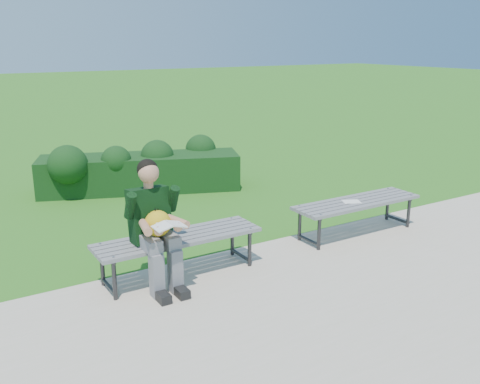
# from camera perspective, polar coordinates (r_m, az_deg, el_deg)

# --- Properties ---
(ground) EXTENTS (80.00, 80.00, 0.00)m
(ground) POSITION_cam_1_polar(r_m,az_deg,el_deg) (6.57, -0.42, -6.20)
(ground) COLOR #327116
(ground) RESTS_ON ground
(walkway) EXTENTS (30.00, 3.50, 0.02)m
(walkway) POSITION_cam_1_polar(r_m,az_deg,el_deg) (5.29, 9.67, -12.10)
(walkway) COLOR #B9AB9A
(walkway) RESTS_ON ground
(hedge) EXTENTS (3.39, 1.95, 0.88)m
(hedge) POSITION_cam_1_polar(r_m,az_deg,el_deg) (9.21, -10.86, 2.48)
(hedge) COLOR #1A3B11
(hedge) RESTS_ON ground
(bench_left) EXTENTS (1.80, 0.50, 0.46)m
(bench_left) POSITION_cam_1_polar(r_m,az_deg,el_deg) (5.75, -6.58, -5.19)
(bench_left) COLOR gray
(bench_left) RESTS_ON walkway
(bench_right) EXTENTS (1.80, 0.50, 0.46)m
(bench_right) POSITION_cam_1_polar(r_m,az_deg,el_deg) (7.10, 12.35, -1.33)
(bench_right) COLOR gray
(bench_right) RESTS_ON walkway
(seated_boy) EXTENTS (0.56, 0.76, 1.31)m
(seated_boy) POSITION_cam_1_polar(r_m,az_deg,el_deg) (5.45, -9.10, -3.13)
(seated_boy) COLOR gray
(seated_boy) RESTS_ON walkway
(paper_sheet) EXTENTS (0.26, 0.23, 0.01)m
(paper_sheet) POSITION_cam_1_polar(r_m,az_deg,el_deg) (7.02, 11.79, -1.01)
(paper_sheet) COLOR white
(paper_sheet) RESTS_ON bench_right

